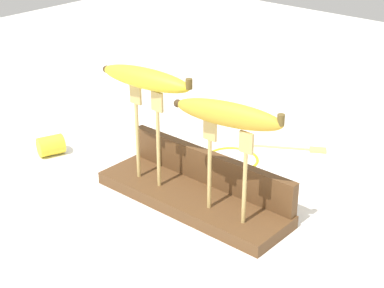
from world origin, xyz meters
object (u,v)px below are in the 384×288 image
at_px(banana_chunk_near, 51,145).
at_px(fork_fallen_near, 297,148).
at_px(banana_raised_left, 146,78).
at_px(banana_raised_right, 228,114).
at_px(fork_stand_left, 147,127).
at_px(wire_coil, 232,158).
at_px(fork_stand_right, 227,163).

bearing_deg(banana_chunk_near, fork_fallen_near, 43.53).
xyz_separation_m(banana_raised_left, banana_chunk_near, (-0.27, -0.02, -0.21)).
bearing_deg(banana_raised_right, banana_chunk_near, -177.21).
relative_size(fork_stand_left, wire_coil, 1.62).
xyz_separation_m(fork_stand_left, fork_stand_right, (0.19, 0.00, -0.01)).
distance_m(banana_raised_left, banana_chunk_near, 0.34).
height_order(banana_raised_right, fork_fallen_near, banana_raised_right).
relative_size(fork_stand_right, banana_raised_right, 0.87).
bearing_deg(fork_stand_right, banana_raised_left, -180.00).
bearing_deg(fork_stand_left, banana_raised_right, -0.00).
xyz_separation_m(banana_raised_right, wire_coil, (-0.15, 0.21, -0.21)).
distance_m(banana_raised_right, wire_coil, 0.33).
xyz_separation_m(fork_fallen_near, wire_coil, (-0.08, -0.13, -0.00)).
distance_m(banana_raised_right, fork_fallen_near, 0.41).
height_order(banana_raised_right, wire_coil, banana_raised_right).
xyz_separation_m(fork_stand_left, banana_raised_left, (-0.00, -0.00, 0.09)).
relative_size(fork_stand_left, fork_fallen_near, 1.18).
height_order(fork_fallen_near, banana_chunk_near, banana_chunk_near).
relative_size(fork_stand_left, fork_stand_right, 1.12).
distance_m(fork_stand_left, banana_raised_right, 0.20).
height_order(banana_raised_left, banana_chunk_near, banana_raised_left).
xyz_separation_m(fork_stand_left, banana_raised_right, (0.19, -0.00, 0.08)).
bearing_deg(fork_stand_right, wire_coil, 125.07).
bearing_deg(wire_coil, banana_raised_left, -100.00).
height_order(banana_raised_left, banana_raised_right, banana_raised_left).
height_order(banana_raised_left, fork_fallen_near, banana_raised_left).
bearing_deg(banana_raised_right, wire_coil, 125.05).
bearing_deg(wire_coil, fork_stand_right, -54.93).
bearing_deg(fork_stand_right, banana_chunk_near, -177.21).
bearing_deg(banana_raised_left, banana_chunk_near, -175.31).
height_order(banana_raised_left, wire_coil, banana_raised_left).
distance_m(fork_stand_left, banana_raised_left, 0.09).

